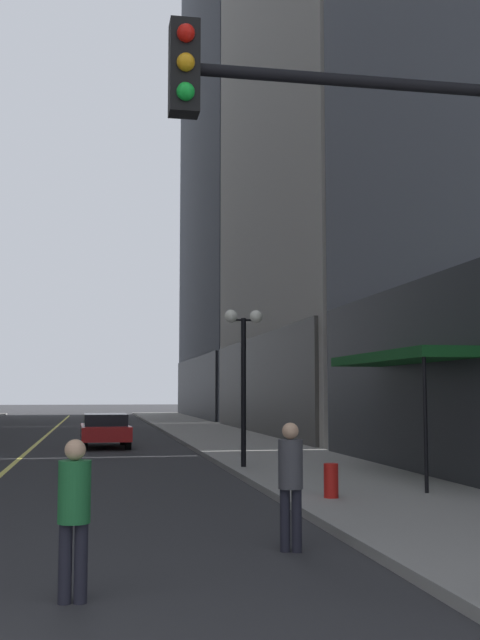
% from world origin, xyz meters
% --- Properties ---
extents(ground_plane, '(200.00, 200.00, 0.00)m').
position_xyz_m(ground_plane, '(0.00, 35.00, 0.00)').
color(ground_plane, '#2D2D30').
extents(sidewalk_right, '(4.50, 78.00, 0.15)m').
position_xyz_m(sidewalk_right, '(8.25, 35.00, 0.07)').
color(sidewalk_right, gray).
rests_on(sidewalk_right, ground).
extents(lane_centre_stripe, '(0.16, 70.00, 0.01)m').
position_xyz_m(lane_centre_stripe, '(0.00, 35.00, 0.00)').
color(lane_centre_stripe, '#E5D64C').
rests_on(lane_centre_stripe, ground).
extents(storefront_awning_right, '(1.60, 6.25, 3.12)m').
position_xyz_m(storefront_awning_right, '(9.69, 13.19, 2.99)').
color(storefront_awning_right, '#144C1E').
rests_on(storefront_awning_right, ground).
extents(car_red, '(1.98, 4.40, 1.32)m').
position_xyz_m(car_red, '(2.80, 26.75, 0.72)').
color(car_red, '#B21919').
rests_on(car_red, ground).
extents(pedestrian_in_green_parka, '(0.36, 0.36, 1.67)m').
position_xyz_m(pedestrian_in_green_parka, '(2.23, 3.69, 0.97)').
color(pedestrian_in_green_parka, black).
rests_on(pedestrian_in_green_parka, ground).
extents(pedestrian_with_orange_bag, '(0.44, 0.44, 1.75)m').
position_xyz_m(pedestrian_with_orange_bag, '(5.08, 5.81, 1.02)').
color(pedestrian_with_orange_bag, black).
rests_on(pedestrian_with_orange_bag, ground).
extents(traffic_light_near_right, '(3.43, 0.35, 5.65)m').
position_xyz_m(traffic_light_near_right, '(5.35, 2.32, 3.74)').
color(traffic_light_near_right, black).
rests_on(traffic_light_near_right, ground).
extents(street_lamp_right_mid, '(1.06, 0.36, 4.43)m').
position_xyz_m(street_lamp_right_mid, '(6.40, 16.33, 3.26)').
color(street_lamp_right_mid, black).
rests_on(street_lamp_right_mid, ground).
extents(fire_hydrant_right, '(0.28, 0.28, 0.80)m').
position_xyz_m(fire_hydrant_right, '(6.90, 9.90, 0.40)').
color(fire_hydrant_right, red).
rests_on(fire_hydrant_right, ground).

